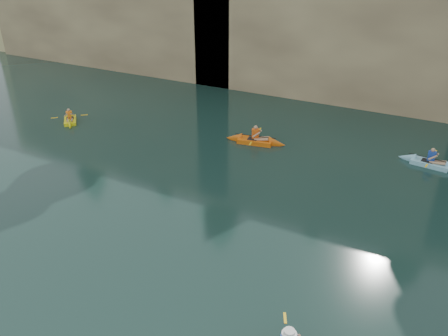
% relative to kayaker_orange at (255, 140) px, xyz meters
% --- Properties ---
extents(ground, '(160.00, 160.00, 0.00)m').
position_rel_kayaker_orange_xyz_m(ground, '(0.84, -12.86, -0.16)').
color(ground, black).
rests_on(ground, ground).
extents(cliff, '(70.00, 16.00, 12.00)m').
position_rel_kayaker_orange_xyz_m(cliff, '(0.84, 17.14, 5.84)').
color(cliff, tan).
rests_on(cliff, ground).
extents(cliff_slab_west, '(26.00, 2.40, 10.56)m').
position_rel_kayaker_orange_xyz_m(cliff_slab_west, '(-19.16, 9.74, 5.12)').
color(cliff_slab_west, tan).
rests_on(cliff_slab_west, ground).
extents(cliff_slab_center, '(24.00, 2.40, 11.40)m').
position_rel_kayaker_orange_xyz_m(cliff_slab_center, '(2.84, 9.74, 5.54)').
color(cliff_slab_center, tan).
rests_on(cliff_slab_center, ground).
extents(sea_cave_west, '(4.50, 1.00, 4.00)m').
position_rel_kayaker_orange_xyz_m(sea_cave_west, '(-17.16, 9.09, 1.84)').
color(sea_cave_west, black).
rests_on(sea_cave_west, ground).
extents(sea_cave_center, '(3.50, 1.00, 3.20)m').
position_rel_kayaker_orange_xyz_m(sea_cave_center, '(-3.16, 9.09, 1.44)').
color(sea_cave_center, black).
rests_on(sea_cave_center, ground).
extents(kayaker_orange, '(3.58, 2.57, 1.33)m').
position_rel_kayaker_orange_xyz_m(kayaker_orange, '(0.00, 0.00, 0.00)').
color(kayaker_orange, '#DD5B0D').
rests_on(kayaker_orange, ground).
extents(kayaker_yellow, '(2.42, 2.43, 1.12)m').
position_rel_kayaker_orange_xyz_m(kayaker_yellow, '(-11.80, -2.55, -0.02)').
color(kayaker_yellow, yellow).
rests_on(kayaker_yellow, ground).
extents(kayaker_ltblue_mid, '(3.28, 2.40, 1.23)m').
position_rel_kayaker_orange_xyz_m(kayaker_ltblue_mid, '(9.09, 1.61, -0.01)').
color(kayaker_ltblue_mid, '#83C4DB').
rests_on(kayaker_ltblue_mid, ground).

